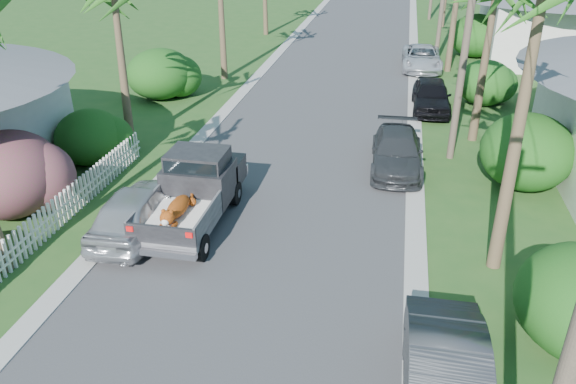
% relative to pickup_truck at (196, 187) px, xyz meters
% --- Properties ---
extents(road, '(8.00, 100.00, 0.02)m').
position_rel_pickup_truck_xyz_m(road, '(2.20, 18.19, -1.00)').
color(road, '#38383A').
rests_on(road, ground).
extents(curb_left, '(0.60, 100.00, 0.06)m').
position_rel_pickup_truck_xyz_m(curb_left, '(-2.10, 18.19, -0.98)').
color(curb_left, '#A5A39E').
rests_on(curb_left, ground).
extents(curb_right, '(0.60, 100.00, 0.06)m').
position_rel_pickup_truck_xyz_m(curb_right, '(6.50, 18.19, -0.98)').
color(curb_right, '#A5A39E').
rests_on(curb_right, ground).
extents(pickup_truck, '(1.98, 5.12, 2.06)m').
position_rel_pickup_truck_xyz_m(pickup_truck, '(0.00, 0.00, 0.00)').
color(pickup_truck, black).
rests_on(pickup_truck, ground).
extents(parked_car_rn, '(1.55, 4.28, 1.40)m').
position_rel_pickup_truck_xyz_m(parked_car_rn, '(6.95, -6.15, -0.31)').
color(parked_car_rn, '#323437').
rests_on(parked_car_rn, ground).
extents(parked_car_rm, '(1.92, 4.44, 1.27)m').
position_rel_pickup_truck_xyz_m(parked_car_rm, '(5.80, 4.81, -0.37)').
color(parked_car_rm, '#303336').
rests_on(parked_car_rm, ground).
extents(parked_car_rf, '(1.75, 4.18, 1.42)m').
position_rel_pickup_truck_xyz_m(parked_car_rf, '(7.20, 11.70, -0.30)').
color(parked_car_rf, black).
rests_on(parked_car_rf, ground).
extents(parked_car_rd, '(2.29, 4.78, 1.32)m').
position_rel_pickup_truck_xyz_m(parked_car_rd, '(6.89, 19.25, -0.35)').
color(parked_car_rd, silver).
rests_on(parked_car_rd, ground).
extents(parked_car_ln, '(1.85, 4.25, 1.43)m').
position_rel_pickup_truck_xyz_m(parked_car_ln, '(-1.40, -1.18, -0.30)').
color(parked_car_ln, '#B0B2B8').
rests_on(parked_car_ln, ground).
extents(shrub_l_b, '(3.00, 3.30, 2.60)m').
position_rel_pickup_truck_xyz_m(shrub_l_b, '(-5.60, -0.81, 0.29)').
color(shrub_l_b, '#A41760').
rests_on(shrub_l_b, ground).
extents(shrub_l_c, '(2.40, 2.64, 2.00)m').
position_rel_pickup_truck_xyz_m(shrub_l_c, '(-5.20, 3.19, -0.01)').
color(shrub_l_c, '#184F16').
rests_on(shrub_l_c, ground).
extents(shrub_l_d, '(3.20, 3.52, 2.40)m').
position_rel_pickup_truck_xyz_m(shrub_l_d, '(-5.80, 11.19, 0.19)').
color(shrub_l_d, '#184F16').
rests_on(shrub_l_d, ground).
extents(shrub_r_b, '(3.00, 3.30, 2.50)m').
position_rel_pickup_truck_xyz_m(shrub_r_b, '(10.00, 4.19, 0.24)').
color(shrub_r_b, '#184F16').
rests_on(shrub_r_b, ground).
extents(shrub_r_c, '(2.60, 2.86, 2.10)m').
position_rel_pickup_truck_xyz_m(shrub_r_c, '(9.70, 13.19, 0.04)').
color(shrub_r_c, '#184F16').
rests_on(shrub_r_c, ground).
extents(shrub_r_d, '(3.20, 3.52, 2.60)m').
position_rel_pickup_truck_xyz_m(shrub_r_d, '(10.20, 23.19, 0.29)').
color(shrub_r_d, '#184F16').
rests_on(shrub_r_d, ground).
extents(picket_fence, '(0.10, 11.00, 1.00)m').
position_rel_pickup_truck_xyz_m(picket_fence, '(-3.80, -1.31, -0.51)').
color(picket_fence, white).
rests_on(picket_fence, ground).
extents(house_right_far, '(9.00, 8.00, 4.60)m').
position_rel_pickup_truck_xyz_m(house_right_far, '(15.20, 23.19, 1.11)').
color(house_right_far, silver).
rests_on(house_right_far, ground).
extents(utility_pole_b, '(1.60, 0.26, 9.00)m').
position_rel_pickup_truck_xyz_m(utility_pole_b, '(7.80, 6.19, 3.59)').
color(utility_pole_b, brown).
rests_on(utility_pole_b, ground).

